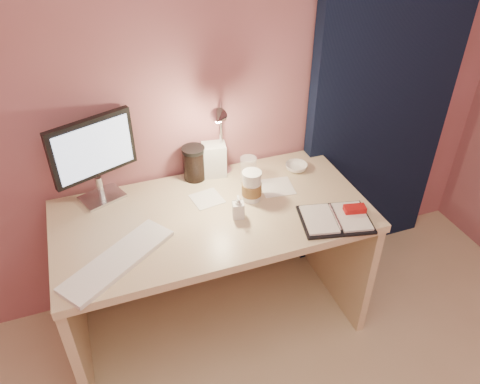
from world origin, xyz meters
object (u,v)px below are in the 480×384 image
object	(u,v)px
keyboard	(118,260)
dark_jar	(194,165)
desk	(210,240)
bowl	(296,167)
product_box	(214,160)
monitor	(93,153)
clear_cup	(248,170)
lotion_bottle	(238,207)
coffee_cup	(252,187)
planner	(337,218)
desk_lamp	(235,133)

from	to	relation	value
keyboard	dark_jar	size ratio (longest dim) A/B	3.22
desk	bowl	size ratio (longest dim) A/B	12.58
desk	product_box	world-z (taller)	product_box
monitor	keyboard	world-z (taller)	monitor
clear_cup	bowl	bearing A→B (deg)	3.60
lotion_bottle	product_box	distance (m)	0.36
dark_jar	product_box	world-z (taller)	product_box
product_box	bowl	bearing A→B (deg)	-4.63
coffee_cup	dark_jar	xyz separation A→B (m)	(-0.20, 0.26, 0.01)
lotion_bottle	dark_jar	distance (m)	0.38
keyboard	planner	bearing A→B (deg)	-39.05
keyboard	coffee_cup	xyz separation A→B (m)	(0.64, 0.21, 0.06)
bowl	lotion_bottle	bearing A→B (deg)	-147.83
dark_jar	planner	bearing A→B (deg)	-47.12
coffee_cup	monitor	bearing A→B (deg)	159.57
lotion_bottle	product_box	bearing A→B (deg)	89.11
bowl	planner	bearing A→B (deg)	-90.91
coffee_cup	lotion_bottle	world-z (taller)	coffee_cup
monitor	product_box	xyz separation A→B (m)	(0.55, 0.02, -0.16)
bowl	dark_jar	size ratio (longest dim) A/B	0.73
monitor	lotion_bottle	xyz separation A→B (m)	(0.55, -0.35, -0.19)
monitor	dark_jar	bearing A→B (deg)	-19.42
desk	bowl	xyz separation A→B (m)	(0.50, 0.11, 0.24)
monitor	clear_cup	bearing A→B (deg)	-30.48
planner	product_box	size ratio (longest dim) A/B	2.02
clear_cup	product_box	size ratio (longest dim) A/B	0.81
dark_jar	lotion_bottle	bearing A→B (deg)	-75.03
desk	dark_jar	bearing A→B (deg)	89.80
desk	coffee_cup	bearing A→B (deg)	-10.39
keyboard	planner	size ratio (longest dim) A/B	1.44
clear_cup	dark_jar	world-z (taller)	dark_jar
desk	keyboard	size ratio (longest dim) A/B	2.84
clear_cup	dark_jar	size ratio (longest dim) A/B	0.89
desk	coffee_cup	distance (m)	0.36
coffee_cup	product_box	world-z (taller)	product_box
monitor	lotion_bottle	size ratio (longest dim) A/B	3.67
desk	monitor	size ratio (longest dim) A/B	3.41
keyboard	desk_lamp	bearing A→B (deg)	-4.22
keyboard	product_box	world-z (taller)	product_box
lotion_bottle	product_box	world-z (taller)	product_box
planner	desk_lamp	bearing A→B (deg)	138.38
coffee_cup	dark_jar	distance (m)	0.33
keyboard	clear_cup	distance (m)	0.76
planner	product_box	world-z (taller)	product_box
coffee_cup	desk_lamp	distance (m)	0.26
coffee_cup	dark_jar	bearing A→B (deg)	127.68
product_box	clear_cup	bearing A→B (deg)	-32.84
monitor	bowl	size ratio (longest dim) A/B	3.69
monitor	coffee_cup	bearing A→B (deg)	-41.89
monitor	dark_jar	world-z (taller)	monitor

